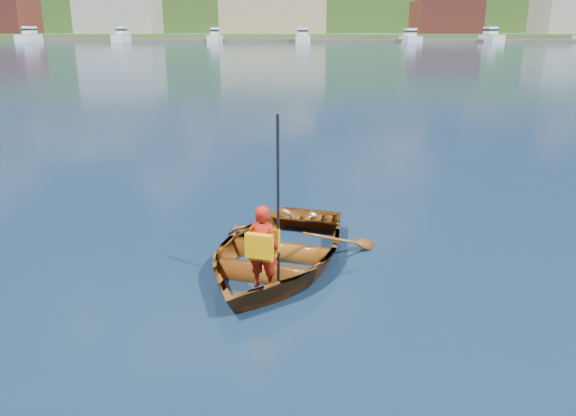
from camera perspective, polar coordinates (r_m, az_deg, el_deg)
name	(u,v)px	position (r m, az deg, el deg)	size (l,w,h in m)	color
ground	(235,263)	(8.10, -5.38, -5.62)	(600.00, 600.00, 0.00)	#0D1E3F
rowboat	(276,252)	(7.91, -1.25, -4.45)	(3.46, 4.11, 0.73)	brown
child_paddler	(263,246)	(6.91, -2.54, -3.87)	(0.45, 0.42, 2.16)	#AC1B0D
shoreline	(291,11)	(244.11, 0.33, 19.36)	(400.00, 140.00, 22.00)	#3E5920
dock	(314,40)	(155.52, 2.62, 16.64)	(159.99, 12.28, 0.80)	brown
waterfront_buildings	(264,13)	(172.67, -2.47, 19.18)	(202.00, 16.00, 14.00)	maroon
marina_yachts	(338,37)	(151.17, 5.09, 16.92)	(147.77, 13.13, 4.21)	white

